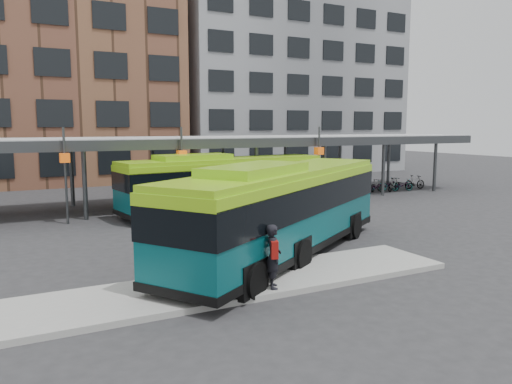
% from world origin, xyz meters
% --- Properties ---
extents(ground, '(120.00, 120.00, 0.00)m').
position_xyz_m(ground, '(0.00, 0.00, 0.00)').
color(ground, '#28282B').
rests_on(ground, ground).
extents(boarding_island, '(14.00, 3.00, 0.18)m').
position_xyz_m(boarding_island, '(-5.50, -3.00, 0.09)').
color(boarding_island, gray).
rests_on(boarding_island, ground).
extents(canopy, '(40.00, 6.53, 4.80)m').
position_xyz_m(canopy, '(-0.06, 12.87, 3.91)').
color(canopy, '#999B9E').
rests_on(canopy, ground).
extents(building_brick, '(26.00, 14.00, 22.00)m').
position_xyz_m(building_brick, '(-10.00, 32.00, 11.00)').
color(building_brick, brown).
rests_on(building_brick, ground).
extents(building_grey, '(24.00, 14.00, 20.00)m').
position_xyz_m(building_grey, '(16.00, 32.00, 10.00)').
color(building_grey, slate).
rests_on(building_grey, ground).
extents(bus_front, '(12.39, 9.48, 3.59)m').
position_xyz_m(bus_front, '(-2.68, -0.66, 1.87)').
color(bus_front, '#06454A').
rests_on(bus_front, ground).
extents(bus_rear, '(12.34, 4.12, 3.34)m').
position_xyz_m(bus_rear, '(-0.66, 9.27, 1.74)').
color(bus_rear, '#06454A').
rests_on(bus_rear, ground).
extents(pedestrian, '(0.67, 0.80, 1.88)m').
position_xyz_m(pedestrian, '(-5.00, -4.07, 1.13)').
color(pedestrian, black).
rests_on(pedestrian, boarding_island).
extents(bike_rack, '(7.31, 1.58, 1.07)m').
position_xyz_m(bike_rack, '(13.62, 11.99, 0.48)').
color(bike_rack, slate).
rests_on(bike_rack, ground).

